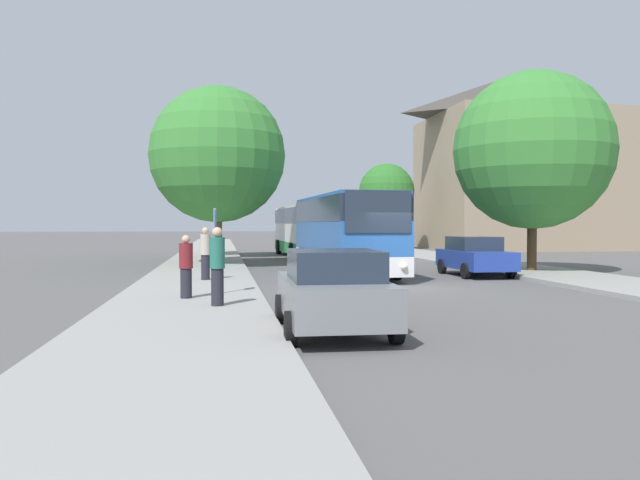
{
  "coord_description": "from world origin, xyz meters",
  "views": [
    {
      "loc": [
        -6.15,
        -20.02,
        2.12
      ],
      "look_at": [
        -1.18,
        11.22,
        1.29
      ],
      "focal_mm": 35.0,
      "sensor_mm": 36.0,
      "label": 1
    }
  ],
  "objects_px": {
    "pedestrian_waiting_far": "(186,266)",
    "pedestrian_walking_back": "(205,253)",
    "pedestrian_waiting_near": "(217,266)",
    "tree_right_mid": "(387,192)",
    "bus_middle": "(304,230)",
    "bus_stop_sign": "(215,241)",
    "tree_left_far": "(218,155)",
    "tree_right_near": "(533,150)",
    "parked_car_right_near": "(475,256)",
    "bus_front": "(344,232)",
    "parked_car_left_curb": "(333,290)",
    "tree_left_near": "(217,153)"
  },
  "relations": [
    {
      "from": "pedestrian_waiting_far",
      "to": "pedestrian_walking_back",
      "type": "bearing_deg",
      "value": -131.1
    },
    {
      "from": "pedestrian_waiting_near",
      "to": "tree_right_mid",
      "type": "height_order",
      "value": "tree_right_mid"
    },
    {
      "from": "bus_middle",
      "to": "bus_stop_sign",
      "type": "xyz_separation_m",
      "value": [
        -5.48,
        -22.28,
        -0.08
      ]
    },
    {
      "from": "pedestrian_waiting_near",
      "to": "tree_left_far",
      "type": "relative_size",
      "value": 0.22
    },
    {
      "from": "tree_right_near",
      "to": "tree_right_mid",
      "type": "xyz_separation_m",
      "value": [
        0.2,
        24.25,
        -0.5
      ]
    },
    {
      "from": "pedestrian_waiting_near",
      "to": "pedestrian_walking_back",
      "type": "distance_m",
      "value": 7.09
    },
    {
      "from": "tree_right_near",
      "to": "tree_left_far",
      "type": "bearing_deg",
      "value": 154.25
    },
    {
      "from": "parked_car_right_near",
      "to": "tree_right_mid",
      "type": "distance_m",
      "value": 25.48
    },
    {
      "from": "bus_front",
      "to": "tree_right_mid",
      "type": "height_order",
      "value": "tree_right_mid"
    },
    {
      "from": "parked_car_left_curb",
      "to": "pedestrian_waiting_far",
      "type": "bearing_deg",
      "value": 123.08
    },
    {
      "from": "bus_front",
      "to": "pedestrian_waiting_far",
      "type": "relative_size",
      "value": 6.28
    },
    {
      "from": "pedestrian_waiting_far",
      "to": "tree_right_near",
      "type": "bearing_deg",
      "value": 172.34
    },
    {
      "from": "bus_front",
      "to": "parked_car_left_curb",
      "type": "height_order",
      "value": "bus_front"
    },
    {
      "from": "bus_stop_sign",
      "to": "tree_right_near",
      "type": "bearing_deg",
      "value": 28.17
    },
    {
      "from": "parked_car_left_curb",
      "to": "tree_right_mid",
      "type": "xyz_separation_m",
      "value": [
        11.1,
        37.11,
        3.88
      ]
    },
    {
      "from": "bus_stop_sign",
      "to": "tree_left_near",
      "type": "xyz_separation_m",
      "value": [
        -0.09,
        21.2,
        4.81
      ]
    },
    {
      "from": "bus_front",
      "to": "pedestrian_walking_back",
      "type": "height_order",
      "value": "bus_front"
    },
    {
      "from": "parked_car_right_near",
      "to": "pedestrian_waiting_near",
      "type": "height_order",
      "value": "pedestrian_waiting_near"
    },
    {
      "from": "pedestrian_waiting_near",
      "to": "tree_right_mid",
      "type": "relative_size",
      "value": 0.28
    },
    {
      "from": "parked_car_right_near",
      "to": "pedestrian_waiting_far",
      "type": "bearing_deg",
      "value": 32.92
    },
    {
      "from": "tree_left_far",
      "to": "tree_right_near",
      "type": "bearing_deg",
      "value": -25.75
    },
    {
      "from": "bus_stop_sign",
      "to": "tree_right_near",
      "type": "height_order",
      "value": "tree_right_near"
    },
    {
      "from": "bus_middle",
      "to": "tree_left_far",
      "type": "distance_m",
      "value": 11.06
    },
    {
      "from": "pedestrian_walking_back",
      "to": "bus_middle",
      "type": "bearing_deg",
      "value": 80.77
    },
    {
      "from": "bus_front",
      "to": "bus_stop_sign",
      "type": "xyz_separation_m",
      "value": [
        -5.29,
        -8.08,
        -0.11
      ]
    },
    {
      "from": "parked_car_left_curb",
      "to": "tree_left_near",
      "type": "bearing_deg",
      "value": 96.48
    },
    {
      "from": "pedestrian_waiting_near",
      "to": "tree_left_near",
      "type": "height_order",
      "value": "tree_left_near"
    },
    {
      "from": "pedestrian_waiting_near",
      "to": "tree_right_mid",
      "type": "bearing_deg",
      "value": -46.53
    },
    {
      "from": "pedestrian_waiting_near",
      "to": "pedestrian_waiting_far",
      "type": "bearing_deg",
      "value": 1.33
    },
    {
      "from": "bus_front",
      "to": "tree_left_near",
      "type": "relative_size",
      "value": 1.14
    },
    {
      "from": "parked_car_right_near",
      "to": "tree_right_near",
      "type": "distance_m",
      "value": 5.3
    },
    {
      "from": "parked_car_left_curb",
      "to": "tree_left_far",
      "type": "distance_m",
      "value": 19.91
    },
    {
      "from": "tree_left_near",
      "to": "tree_right_near",
      "type": "distance_m",
      "value": 19.44
    },
    {
      "from": "bus_front",
      "to": "tree_right_near",
      "type": "distance_m",
      "value": 8.7
    },
    {
      "from": "pedestrian_waiting_near",
      "to": "tree_left_far",
      "type": "height_order",
      "value": "tree_left_far"
    },
    {
      "from": "pedestrian_waiting_far",
      "to": "tree_left_far",
      "type": "distance_m",
      "value": 14.97
    },
    {
      "from": "parked_car_left_curb",
      "to": "tree_right_mid",
      "type": "relative_size",
      "value": 0.6
    },
    {
      "from": "pedestrian_waiting_far",
      "to": "tree_left_near",
      "type": "distance_m",
      "value": 22.7
    },
    {
      "from": "bus_front",
      "to": "tree_left_far",
      "type": "bearing_deg",
      "value": 132.98
    },
    {
      "from": "parked_car_left_curb",
      "to": "bus_stop_sign",
      "type": "xyz_separation_m",
      "value": [
        -2.31,
        5.78,
        0.82
      ]
    },
    {
      "from": "tree_right_mid",
      "to": "pedestrian_walking_back",
      "type": "bearing_deg",
      "value": -117.28
    },
    {
      "from": "bus_middle",
      "to": "parked_car_right_near",
      "type": "relative_size",
      "value": 2.64
    },
    {
      "from": "parked_car_right_near",
      "to": "bus_stop_sign",
      "type": "distance_m",
      "value": 12.15
    },
    {
      "from": "parked_car_left_curb",
      "to": "parked_car_right_near",
      "type": "relative_size",
      "value": 0.98
    },
    {
      "from": "pedestrian_walking_back",
      "to": "tree_left_near",
      "type": "height_order",
      "value": "tree_left_near"
    },
    {
      "from": "pedestrian_waiting_far",
      "to": "tree_right_mid",
      "type": "distance_m",
      "value": 35.32
    },
    {
      "from": "parked_car_right_near",
      "to": "tree_right_mid",
      "type": "height_order",
      "value": "tree_right_mid"
    },
    {
      "from": "parked_car_right_near",
      "to": "tree_right_mid",
      "type": "relative_size",
      "value": 0.61
    },
    {
      "from": "pedestrian_waiting_far",
      "to": "bus_middle",
      "type": "bearing_deg",
      "value": -142.24
    },
    {
      "from": "bus_middle",
      "to": "tree_left_near",
      "type": "relative_size",
      "value": 1.2
    }
  ]
}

